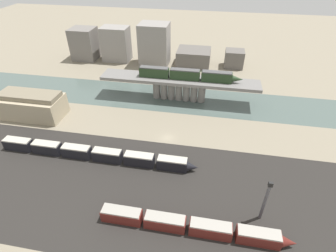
{
  "coord_description": "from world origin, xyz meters",
  "views": [
    {
      "loc": [
        13.07,
        -70.39,
        56.47
      ],
      "look_at": [
        0.0,
        1.71,
        3.89
      ],
      "focal_mm": 28.0,
      "sensor_mm": 36.0,
      "label": 1
    }
  ],
  "objects_px": {
    "train_on_bridge": "(188,75)",
    "train_yard_mid": "(95,154)",
    "warehouse_building": "(33,105)",
    "train_yard_near": "(193,226)",
    "signal_tower": "(265,201)"
  },
  "relations": [
    {
      "from": "warehouse_building",
      "to": "signal_tower",
      "type": "distance_m",
      "value": 87.93
    },
    {
      "from": "train_yard_near",
      "to": "warehouse_building",
      "type": "bearing_deg",
      "value": 149.41
    },
    {
      "from": "train_yard_mid",
      "to": "train_yard_near",
      "type": "bearing_deg",
      "value": -31.14
    },
    {
      "from": "train_yard_near",
      "to": "train_on_bridge",
      "type": "bearing_deg",
      "value": 98.17
    },
    {
      "from": "train_yard_mid",
      "to": "warehouse_building",
      "type": "xyz_separation_m",
      "value": [
        -33.23,
        19.23,
        2.79
      ]
    },
    {
      "from": "signal_tower",
      "to": "train_on_bridge",
      "type": "bearing_deg",
      "value": 114.36
    },
    {
      "from": "train_on_bridge",
      "to": "warehouse_building",
      "type": "distance_m",
      "value": 61.63
    },
    {
      "from": "train_on_bridge",
      "to": "train_yard_mid",
      "type": "distance_m",
      "value": 48.97
    },
    {
      "from": "train_on_bridge",
      "to": "signal_tower",
      "type": "xyz_separation_m",
      "value": [
        24.8,
        -54.77,
        -5.28
      ]
    },
    {
      "from": "train_on_bridge",
      "to": "warehouse_building",
      "type": "xyz_separation_m",
      "value": [
        -56.95,
        -22.46,
        -7.09
      ]
    },
    {
      "from": "train_yard_near",
      "to": "warehouse_building",
      "type": "xyz_separation_m",
      "value": [
        -65.76,
        38.88,
        2.95
      ]
    },
    {
      "from": "train_yard_near",
      "to": "train_yard_mid",
      "type": "xyz_separation_m",
      "value": [
        -32.53,
        19.65,
        0.16
      ]
    },
    {
      "from": "train_on_bridge",
      "to": "train_yard_near",
      "type": "height_order",
      "value": "train_on_bridge"
    },
    {
      "from": "train_yard_mid",
      "to": "warehouse_building",
      "type": "height_order",
      "value": "warehouse_building"
    },
    {
      "from": "train_on_bridge",
      "to": "train_yard_mid",
      "type": "relative_size",
      "value": 0.66
    }
  ]
}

